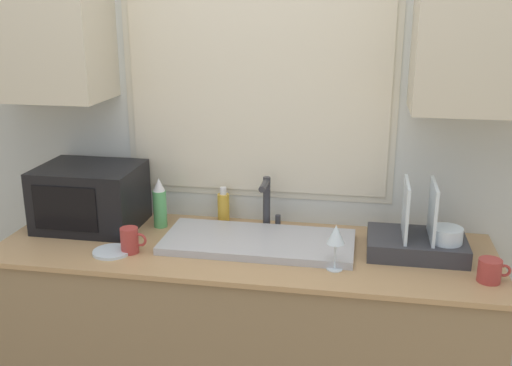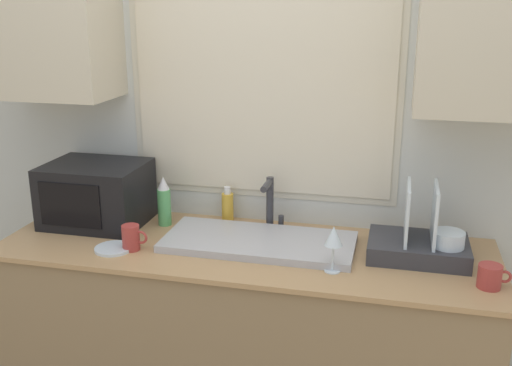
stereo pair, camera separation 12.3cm
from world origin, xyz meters
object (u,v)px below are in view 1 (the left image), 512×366
object	(u,v)px
microwave	(90,196)
mug_near_sink	(130,240)
soap_bottle	(223,207)
dish_rack	(419,240)
faucet	(267,200)
spray_bottle	(160,204)
wine_glass	(336,236)

from	to	relation	value
microwave	mug_near_sink	bearing A→B (deg)	-42.02
microwave	soap_bottle	xyz separation A→B (m)	(0.56, 0.15, -0.06)
soap_bottle	dish_rack	bearing A→B (deg)	-13.83
faucet	spray_bottle	distance (m)	0.47
faucet	microwave	distance (m)	0.77
microwave	soap_bottle	bearing A→B (deg)	14.64
soap_bottle	mug_near_sink	world-z (taller)	soap_bottle
microwave	dish_rack	world-z (taller)	dish_rack
dish_rack	soap_bottle	size ratio (longest dim) A/B	2.33
mug_near_sink	dish_rack	bearing A→B (deg)	9.70
faucet	soap_bottle	world-z (taller)	faucet
soap_bottle	wine_glass	size ratio (longest dim) A/B	0.92
wine_glass	mug_near_sink	bearing A→B (deg)	179.21
spray_bottle	wine_glass	bearing A→B (deg)	-21.37
faucet	wine_glass	distance (m)	0.48
spray_bottle	mug_near_sink	xyz separation A→B (m)	(-0.02, -0.29, -0.05)
microwave	wine_glass	bearing A→B (deg)	-13.60
faucet	wine_glass	bearing A→B (deg)	-49.03
dish_rack	soap_bottle	distance (m)	0.86
dish_rack	spray_bottle	bearing A→B (deg)	174.65
faucet	soap_bottle	xyz separation A→B (m)	(-0.20, 0.05, -0.06)
spray_bottle	mug_near_sink	world-z (taller)	spray_bottle
dish_rack	soap_bottle	world-z (taller)	dish_rack
faucet	dish_rack	world-z (taller)	dish_rack
microwave	mug_near_sink	distance (m)	0.38
dish_rack	spray_bottle	size ratio (longest dim) A/B	1.71
dish_rack	faucet	bearing A→B (deg)	165.85
spray_bottle	soap_bottle	distance (m)	0.28
wine_glass	soap_bottle	bearing A→B (deg)	141.82
dish_rack	wine_glass	size ratio (longest dim) A/B	2.15
faucet	dish_rack	size ratio (longest dim) A/B	0.61
microwave	spray_bottle	bearing A→B (deg)	8.24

